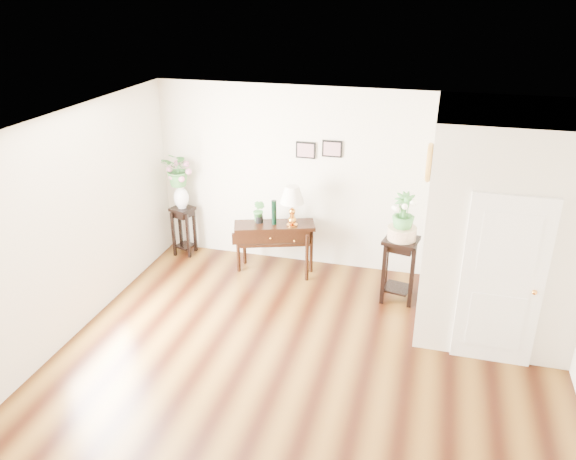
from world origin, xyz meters
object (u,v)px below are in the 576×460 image
at_px(table_lamp, 292,204).
at_px(plant_stand_a, 184,231).
at_px(console_table, 275,248).
at_px(plant_stand_b, 399,269).

bearing_deg(table_lamp, plant_stand_a, 173.07).
bearing_deg(console_table, plant_stand_b, -28.64).
distance_m(table_lamp, plant_stand_a, 2.05).
relative_size(console_table, table_lamp, 1.91).
xyz_separation_m(console_table, plant_stand_b, (1.91, -0.32, 0.06)).
bearing_deg(console_table, plant_stand_a, 152.89).
relative_size(table_lamp, plant_stand_a, 0.78).
bearing_deg(plant_stand_a, console_table, -8.10).
xyz_separation_m(table_lamp, plant_stand_a, (-1.90, 0.23, -0.75)).
distance_m(console_table, plant_stand_b, 1.94).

